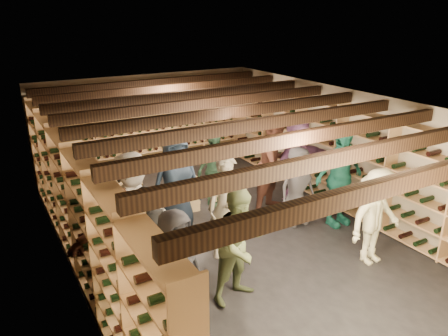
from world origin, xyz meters
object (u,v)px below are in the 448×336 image
person_2 (241,245)px  person_0 (176,267)px  crate_stack_left (129,203)px  person_10 (214,169)px  person_12 (297,186)px  person_4 (339,178)px  crate_loose (225,194)px  person_9 (133,210)px  person_1 (151,247)px  person_3 (377,217)px  person_7 (227,207)px  person_6 (176,184)px  person_11 (297,162)px  person_5 (120,240)px  crate_stack_right (186,195)px  person_8 (276,164)px

person_2 → person_0: bearing=168.0°
crate_stack_left → person_10: size_ratio=0.55×
person_10 → person_12: person_10 is taller
person_2 → person_4: (2.78, 1.01, 0.10)m
crate_loose → person_9: (-2.50, -1.47, 0.84)m
person_1 → person_10: (2.28, 2.41, -0.08)m
person_3 → person_12: bearing=95.4°
crate_loose → person_7: 2.47m
person_9 → person_3: bearing=-42.9°
person_3 → person_9: bearing=148.3°
person_3 → person_6: size_ratio=0.87×
person_2 → person_11: bearing=27.1°
person_5 → person_11: 4.24m
person_4 → person_6: person_4 is taller
crate_stack_left → person_2: person_2 is taller
person_1 → person_11: 4.11m
person_2 → person_12: person_2 is taller
person_1 → person_4: (3.85, 0.47, 0.09)m
person_10 → person_12: size_ratio=1.01×
person_4 → person_9: person_4 is taller
person_6 → person_10: size_ratio=1.20×
crate_loose → person_10: (-0.33, -0.13, 0.68)m
person_5 → person_11: (4.08, 1.14, 0.11)m
person_1 → person_11: bearing=24.4°
person_3 → person_12: (-0.21, 1.70, -0.04)m
crate_stack_left → person_7: 2.21m
crate_stack_left → crate_stack_right: (1.18, 0.00, -0.08)m
person_6 → person_12: 2.24m
person_9 → person_12: person_9 is taller
person_6 → person_11: person_6 is taller
crate_stack_left → person_9: bearing=-104.4°
person_8 → person_3: bearing=-108.9°
person_10 → person_5: bearing=-162.2°
crate_loose → person_3: size_ratio=0.31×
person_8 → person_9: (-3.12, -0.53, -0.03)m
crate_loose → person_0: 4.03m
crate_stack_left → person_6: (0.68, -0.70, 0.49)m
person_9 → person_1: bearing=-109.2°
person_5 → person_7: size_ratio=0.91×
person_1 → person_9: (0.12, 1.07, 0.08)m
crate_stack_right → person_2: (-0.56, -2.96, 0.49)m
person_5 → person_10: size_ratio=1.04×
person_0 → person_1: person_1 is taller
person_6 → crate_stack_left: bearing=135.8°
person_11 → person_2: bearing=-162.7°
person_2 → person_4: person_4 is taller
person_11 → person_6: bearing=156.6°
person_3 → person_7: size_ratio=0.91×
person_4 → crate_stack_right: bearing=137.7°
person_8 → person_11: person_8 is taller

